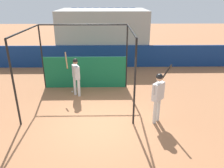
% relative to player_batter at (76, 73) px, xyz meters
% --- Properties ---
extents(ground_plane, '(60.00, 60.00, 0.00)m').
position_rel_player_batter_xyz_m(ground_plane, '(1.12, -2.50, -1.09)').
color(ground_plane, '#9E6642').
extents(outfield_wall, '(24.00, 0.12, 1.41)m').
position_rel_player_batter_xyz_m(outfield_wall, '(1.12, 4.35, -0.38)').
color(outfield_wall, navy).
rests_on(outfield_wall, ground).
extents(bleacher_section, '(5.95, 4.00, 3.49)m').
position_rel_player_batter_xyz_m(bleacher_section, '(1.12, 6.41, 0.65)').
color(bleacher_section, '#9E9E99').
rests_on(bleacher_section, ground).
extents(batting_cage, '(4.16, 3.51, 3.14)m').
position_rel_player_batter_xyz_m(batting_cage, '(0.33, 0.44, 0.21)').
color(batting_cage, black).
rests_on(batting_cage, ground).
extents(player_batter, '(0.74, 0.82, 1.96)m').
position_rel_player_batter_xyz_m(player_batter, '(0.00, 0.00, 0.00)').
color(player_batter, silver).
rests_on(player_batter, ground).
extents(player_waiting, '(0.67, 0.80, 2.21)m').
position_rel_player_batter_xyz_m(player_waiting, '(3.23, -2.35, 0.08)').
color(player_waiting, silver).
rests_on(player_waiting, ground).
extents(baseball, '(0.07, 0.07, 0.07)m').
position_rel_player_batter_xyz_m(baseball, '(-0.28, 0.33, -1.05)').
color(baseball, white).
rests_on(baseball, ground).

